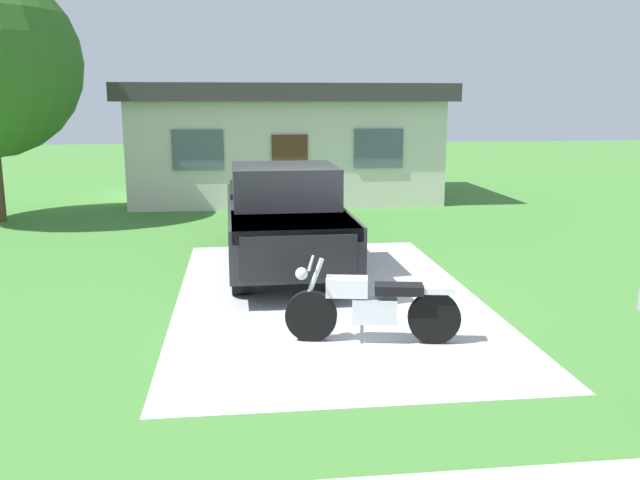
{
  "coord_description": "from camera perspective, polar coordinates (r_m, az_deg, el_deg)",
  "views": [
    {
      "loc": [
        -1.3,
        -9.93,
        2.99
      ],
      "look_at": [
        -0.11,
        0.06,
        0.9
      ],
      "focal_mm": 37.39,
      "sensor_mm": 36.0,
      "label": 1
    }
  ],
  "objects": [
    {
      "name": "pickup_truck",
      "position": [
        12.33,
        -3.22,
        2.21
      ],
      "size": [
        2.1,
        5.66,
        1.9
      ],
      "color": "black",
      "rests_on": "ground"
    },
    {
      "name": "neighbor_house",
      "position": [
        21.21,
        -3.12,
        8.48
      ],
      "size": [
        9.6,
        5.6,
        3.5
      ],
      "color": "beige",
      "rests_on": "ground"
    },
    {
      "name": "driveway_pad",
      "position": [
        10.45,
        0.63,
        -4.87
      ],
      "size": [
        4.64,
        7.74,
        0.01
      ],
      "primitive_type": "cube",
      "color": "#AFAFAF",
      "rests_on": "ground"
    },
    {
      "name": "ground_plane",
      "position": [
        10.45,
        0.63,
        -4.89
      ],
      "size": [
        80.0,
        80.0,
        0.0
      ],
      "primitive_type": "plane",
      "color": "#417B33"
    },
    {
      "name": "motorcycle",
      "position": [
        8.44,
        4.4,
        -5.66
      ],
      "size": [
        2.2,
        0.76,
        1.09
      ],
      "color": "black",
      "rests_on": "ground"
    }
  ]
}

